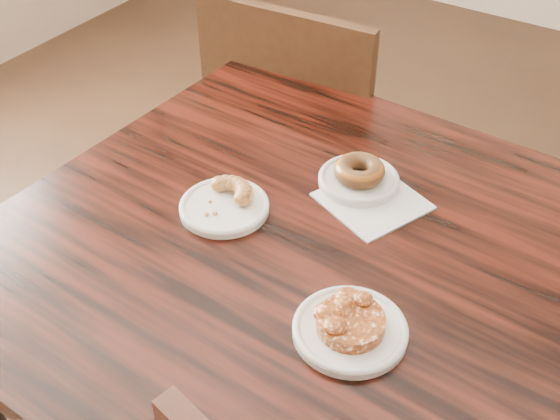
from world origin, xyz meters
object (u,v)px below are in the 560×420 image
Objects in this scene: glazed_donut at (359,170)px; cruller_fragment at (224,198)px; apple_fritter at (351,320)px; cafe_table at (296,379)px; chair_far at (318,137)px.

glazed_donut is 0.89× the size of cruller_fragment.
cafe_table is at bearing 142.55° from apple_fritter.
cafe_table is 0.45m from glazed_donut.
glazed_donut is 0.36m from apple_fritter.
apple_fritter is 1.29× the size of cruller_fragment.
apple_fritter is at bearing -21.57° from cruller_fragment.
apple_fritter is at bearing -35.13° from cafe_table.
apple_fritter is at bearing 118.85° from chair_far.
glazed_donut is at bearing 89.57° from cafe_table.
apple_fritter is 0.35m from cruller_fragment.
glazed_donut reaches higher than cafe_table.
chair_far is at bearing 106.36° from cruller_fragment.
apple_fritter is (0.17, -0.13, 0.40)m from cafe_table.
cafe_table is 0.43m from cruller_fragment.
chair_far reaches higher than glazed_donut.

